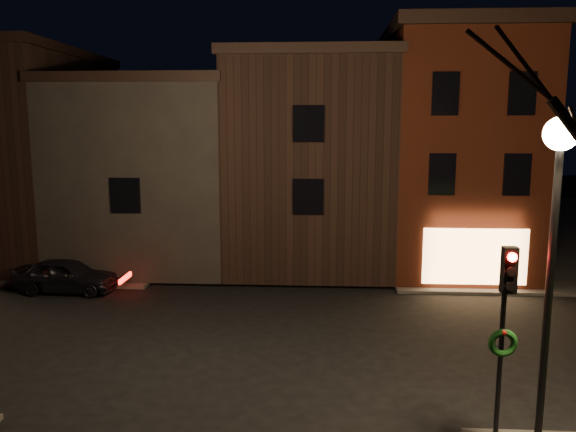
{
  "coord_description": "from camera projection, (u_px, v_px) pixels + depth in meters",
  "views": [
    {
      "loc": [
        2.01,
        -16.2,
        6.43
      ],
      "look_at": [
        0.81,
        3.88,
        3.2
      ],
      "focal_mm": 35.0,
      "sensor_mm": 36.0,
      "label": 1
    }
  ],
  "objects": [
    {
      "name": "row_building_c",
      "position": [
        14.0,
        154.0,
        27.41
      ],
      "size": [
        7.3,
        10.3,
        9.9
      ],
      "color": "black",
      "rests_on": "ground"
    },
    {
      "name": "traffic_signal",
      "position": [
        505.0,
        315.0,
        10.9
      ],
      "size": [
        0.58,
        0.38,
        4.05
      ],
      "color": "black",
      "rests_on": "sidewalk_near_right"
    },
    {
      "name": "ground",
      "position": [
        254.0,
        339.0,
        17.1
      ],
      "size": [
        120.0,
        120.0,
        0.0
      ],
      "primitive_type": "plane",
      "color": "black",
      "rests_on": "ground"
    },
    {
      "name": "corner_building",
      "position": [
        455.0,
        149.0,
        25.12
      ],
      "size": [
        6.5,
        8.5,
        10.5
      ],
      "color": "#47190C",
      "rests_on": "ground"
    },
    {
      "name": "parked_car_a",
      "position": [
        66.0,
        275.0,
        21.89
      ],
      "size": [
        3.99,
        1.75,
        1.34
      ],
      "primitive_type": "imported",
      "rotation": [
        0.0,
        0.0,
        1.53
      ],
      "color": "black",
      "rests_on": "ground"
    },
    {
      "name": "street_lamp_near",
      "position": [
        556.0,
        197.0,
        10.0
      ],
      "size": [
        0.6,
        0.6,
        6.48
      ],
      "color": "black",
      "rests_on": "sidewalk_near_right"
    },
    {
      "name": "row_building_a",
      "position": [
        311.0,
        160.0,
        26.6
      ],
      "size": [
        7.3,
        10.3,
        9.4
      ],
      "color": "black",
      "rests_on": "ground"
    },
    {
      "name": "row_building_b",
      "position": [
        161.0,
        170.0,
        27.1
      ],
      "size": [
        7.8,
        10.3,
        8.4
      ],
      "color": "black",
      "rests_on": "ground"
    }
  ]
}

